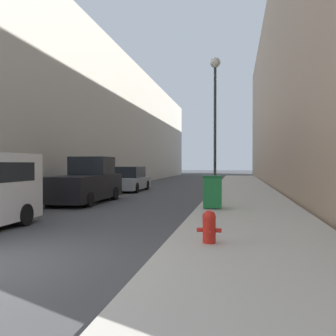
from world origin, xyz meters
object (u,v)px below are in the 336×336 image
object	(u,v)px
lamppost	(215,101)
pickup_truck	(86,183)
fire_hydrant	(209,226)
trash_bin	(213,192)
parked_sedan_near	(130,180)

from	to	relation	value
lamppost	pickup_truck	world-z (taller)	lamppost
fire_hydrant	lamppost	distance (m)	10.95
fire_hydrant	trash_bin	size ratio (longest dim) A/B	0.56
parked_sedan_near	pickup_truck	bearing A→B (deg)	-89.58
trash_bin	pickup_truck	size ratio (longest dim) A/B	0.23
fire_hydrant	trash_bin	bearing A→B (deg)	92.94
trash_bin	pickup_truck	world-z (taller)	pickup_truck
fire_hydrant	lamppost	size ratio (longest dim) A/B	0.10
lamppost	pickup_truck	size ratio (longest dim) A/B	1.26
fire_hydrant	lamppost	bearing A→B (deg)	92.56
lamppost	parked_sedan_near	world-z (taller)	lamppost
parked_sedan_near	trash_bin	bearing A→B (deg)	-58.44
fire_hydrant	parked_sedan_near	distance (m)	17.25
fire_hydrant	pickup_truck	size ratio (longest dim) A/B	0.13
fire_hydrant	trash_bin	world-z (taller)	trash_bin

